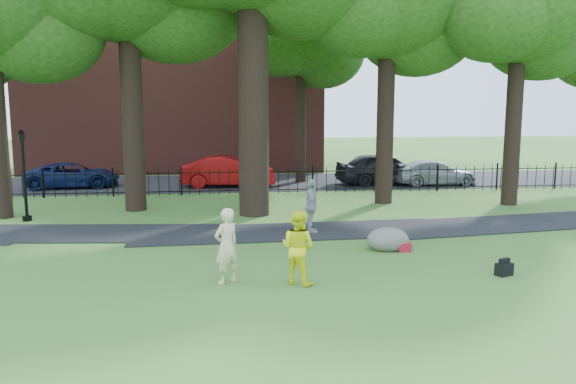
{
  "coord_description": "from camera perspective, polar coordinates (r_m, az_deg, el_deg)",
  "views": [
    {
      "loc": [
        -1.15,
        -13.46,
        3.94
      ],
      "look_at": [
        0.67,
        2.0,
        1.59
      ],
      "focal_mm": 35.0,
      "sensor_mm": 36.0,
      "label": 1
    }
  ],
  "objects": [
    {
      "name": "navy_van",
      "position": [
        29.68,
        -21.04,
        1.59
      ],
      "size": [
        4.66,
        2.56,
        1.24
      ],
      "primitive_type": "imported",
      "rotation": [
        0.0,
        0.0,
        1.69
      ],
      "color": "#0E1B47",
      "rests_on": "ground"
    },
    {
      "name": "man",
      "position": [
        12.63,
        1.01,
        -5.63
      ],
      "size": [
        1.03,
        1.0,
        1.67
      ],
      "primitive_type": "imported",
      "rotation": [
        0.0,
        0.0,
        2.48
      ],
      "color": "#FFFA15",
      "rests_on": "ground"
    },
    {
      "name": "woman",
      "position": [
        12.73,
        -6.26,
        -5.45
      ],
      "size": [
        0.75,
        0.71,
        1.72
      ],
      "primitive_type": "imported",
      "rotation": [
        0.0,
        0.0,
        3.78
      ],
      "color": "beige",
      "rests_on": "ground"
    },
    {
      "name": "brick_building",
      "position": [
        37.63,
        -11.28,
        11.56
      ],
      "size": [
        18.0,
        8.0,
        12.0
      ],
      "primitive_type": "cube",
      "color": "brown",
      "rests_on": "ground"
    },
    {
      "name": "footpath",
      "position": [
        17.93,
        0.34,
        -4.1
      ],
      "size": [
        36.07,
        3.85,
        0.03
      ],
      "primitive_type": "cube",
      "rotation": [
        0.0,
        0.0,
        0.03
      ],
      "color": "black",
      "rests_on": "ground"
    },
    {
      "name": "red_sedan",
      "position": [
        28.14,
        -6.07,
        2.06
      ],
      "size": [
        4.77,
        1.99,
        1.53
      ],
      "primitive_type": "imported",
      "rotation": [
        0.0,
        0.0,
        1.49
      ],
      "color": "#980B0C",
      "rests_on": "ground"
    },
    {
      "name": "street",
      "position": [
        29.75,
        -4.44,
        0.95
      ],
      "size": [
        80.0,
        7.0,
        0.02
      ],
      "primitive_type": "cube",
      "color": "black",
      "rests_on": "ground"
    },
    {
      "name": "boulder",
      "position": [
        15.94,
        10.1,
        -4.58
      ],
      "size": [
        1.44,
        1.3,
        0.69
      ],
      "primitive_type": "ellipsoid",
      "rotation": [
        0.0,
        0.0,
        0.43
      ],
      "color": "#6E695C",
      "rests_on": "ground"
    },
    {
      "name": "red_bag",
      "position": [
        15.86,
        11.72,
        -5.53
      ],
      "size": [
        0.36,
        0.24,
        0.24
      ],
      "primitive_type": "cube",
      "rotation": [
        0.0,
        0.0,
        0.04
      ],
      "color": "maroon",
      "rests_on": "ground"
    },
    {
      "name": "lamppost",
      "position": [
        21.51,
        -25.22,
        1.44
      ],
      "size": [
        0.32,
        0.32,
        3.2
      ],
      "rotation": [
        0.0,
        0.0,
        0.39
      ],
      "color": "black",
      "rests_on": "ground"
    },
    {
      "name": "backpack",
      "position": [
        14.34,
        21.1,
        -7.33
      ],
      "size": [
        0.46,
        0.38,
        0.3
      ],
      "primitive_type": "cube",
      "rotation": [
        0.0,
        0.0,
        0.4
      ],
      "color": "black",
      "rests_on": "ground"
    },
    {
      "name": "pedestrian",
      "position": [
        17.67,
        2.37,
        -1.45
      ],
      "size": [
        0.47,
        1.03,
        1.73
      ],
      "primitive_type": "imported",
      "rotation": [
        0.0,
        0.0,
        1.53
      ],
      "color": "#9C9BA0",
      "rests_on": "ground"
    },
    {
      "name": "iron_fence",
      "position": [
        25.71,
        -4.1,
        1.1
      ],
      "size": [
        44.0,
        0.04,
        1.2
      ],
      "color": "black",
      "rests_on": "ground"
    },
    {
      "name": "grey_car",
      "position": [
        29.33,
        9.68,
        2.38
      ],
      "size": [
        5.02,
        2.36,
        1.66
      ],
      "primitive_type": "imported",
      "rotation": [
        0.0,
        0.0,
        1.66
      ],
      "color": "black",
      "rests_on": "ground"
    },
    {
      "name": "ground",
      "position": [
        14.07,
        -1.77,
        -7.67
      ],
      "size": [
        120.0,
        120.0,
        0.0
      ],
      "primitive_type": "plane",
      "color": "#376322",
      "rests_on": "ground"
    },
    {
      "name": "silver_car",
      "position": [
        29.7,
        14.65,
        1.9
      ],
      "size": [
        4.37,
        1.88,
        1.25
      ],
      "primitive_type": "imported",
      "rotation": [
        0.0,
        0.0,
        1.6
      ],
      "color": "#9DA0A6",
      "rests_on": "ground"
    }
  ]
}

